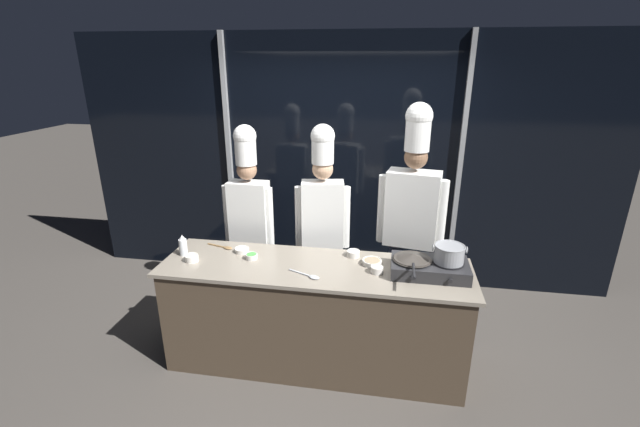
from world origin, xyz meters
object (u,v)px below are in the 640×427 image
(frying_pan, at_px, (412,257))
(prep_bowl_scallions, at_px, (251,256))
(prep_bowl_mushrooms, at_px, (372,262))
(prep_bowl_noodles, at_px, (192,258))
(serving_spoon_slotted, at_px, (310,276))
(chef_sous, at_px, (323,210))
(chef_line, at_px, (412,206))
(serving_spoon_solid, at_px, (225,247))
(portable_stove, at_px, (429,267))
(prep_bowl_garlic, at_px, (242,250))
(stock_pot, at_px, (449,253))
(chef_head, at_px, (249,208))
(squeeze_bottle_clear, at_px, (183,246))
(prep_bowl_rice, at_px, (353,253))
(prep_bowl_bean_sprouts, at_px, (377,269))

(frying_pan, relative_size, prep_bowl_scallions, 5.01)
(prep_bowl_mushrooms, relative_size, prep_bowl_noodles, 1.42)
(serving_spoon_slotted, bearing_deg, prep_bowl_mushrooms, 32.46)
(chef_sous, distance_m, chef_line, 0.80)
(frying_pan, distance_m, chef_line, 0.71)
(serving_spoon_solid, distance_m, chef_sous, 0.92)
(frying_pan, relative_size, prep_bowl_noodles, 4.58)
(portable_stove, bearing_deg, prep_bowl_garlic, 175.13)
(frying_pan, bearing_deg, serving_spoon_solid, 173.11)
(stock_pot, relative_size, prep_bowl_scallions, 2.47)
(stock_pot, xyz_separation_m, serving_spoon_slotted, (-1.01, -0.20, -0.17))
(serving_spoon_solid, bearing_deg, chef_head, 78.53)
(prep_bowl_scallions, distance_m, chef_head, 0.66)
(squeeze_bottle_clear, xyz_separation_m, serving_spoon_slotted, (1.10, -0.19, -0.08))
(frying_pan, distance_m, chef_sous, 1.01)
(portable_stove, distance_m, prep_bowl_mushrooms, 0.44)
(chef_head, bearing_deg, frying_pan, 158.34)
(prep_bowl_mushrooms, bearing_deg, chef_head, 155.84)
(frying_pan, distance_m, stock_pot, 0.27)
(serving_spoon_solid, height_order, chef_line, chef_line)
(prep_bowl_garlic, bearing_deg, serving_spoon_solid, 162.66)
(serving_spoon_slotted, bearing_deg, prep_bowl_rice, 55.08)
(prep_bowl_garlic, xyz_separation_m, serving_spoon_slotted, (0.65, -0.33, -0.01))
(squeeze_bottle_clear, xyz_separation_m, chef_head, (0.37, 0.62, 0.14))
(squeeze_bottle_clear, height_order, prep_bowl_mushrooms, squeeze_bottle_clear)
(chef_sous, bearing_deg, chef_head, -8.39)
(frying_pan, relative_size, stock_pot, 2.03)
(prep_bowl_mushrooms, bearing_deg, stock_pot, -8.39)
(frying_pan, bearing_deg, portable_stove, 2.09)
(prep_bowl_garlic, relative_size, chef_sous, 0.06)
(prep_bowl_noodles, relative_size, serving_spoon_slotted, 0.42)
(prep_bowl_rice, bearing_deg, prep_bowl_bean_sprouts, -51.78)
(portable_stove, distance_m, prep_bowl_bean_sprouts, 0.39)
(prep_bowl_mushrooms, bearing_deg, prep_bowl_scallions, -176.37)
(portable_stove, distance_m, prep_bowl_noodles, 1.87)
(portable_stove, height_order, prep_bowl_noodles, portable_stove)
(portable_stove, relative_size, chef_line, 0.27)
(stock_pot, xyz_separation_m, serving_spoon_solid, (-1.83, 0.18, -0.17))
(frying_pan, bearing_deg, prep_bowl_rice, 155.30)
(frying_pan, xyz_separation_m, serving_spoon_solid, (-1.57, 0.19, -0.12))
(chef_head, bearing_deg, prep_bowl_noodles, 71.27)
(prep_bowl_scallions, relative_size, serving_spoon_solid, 0.40)
(portable_stove, xyz_separation_m, squeeze_bottle_clear, (-1.98, -0.00, 0.03))
(prep_bowl_mushrooms, height_order, prep_bowl_rice, prep_bowl_rice)
(stock_pot, distance_m, serving_spoon_solid, 1.85)
(frying_pan, xyz_separation_m, chef_sous, (-0.79, 0.63, 0.10))
(chef_sous, bearing_deg, frying_pan, 131.98)
(prep_bowl_scallions, relative_size, chef_sous, 0.05)
(stock_pot, bearing_deg, frying_pan, -178.91)
(prep_bowl_garlic, height_order, prep_bowl_rice, prep_bowl_rice)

